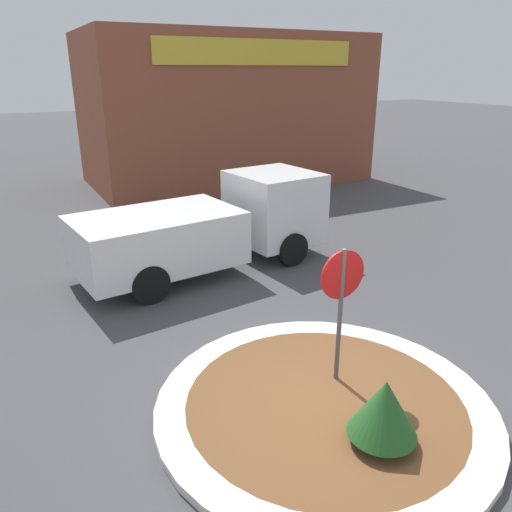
{
  "coord_description": "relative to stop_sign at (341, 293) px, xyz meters",
  "views": [
    {
      "loc": [
        -3.66,
        -4.86,
        4.61
      ],
      "look_at": [
        0.53,
        3.12,
        1.24
      ],
      "focal_mm": 35.0,
      "sensor_mm": 36.0,
      "label": 1
    }
  ],
  "objects": [
    {
      "name": "island_shrub",
      "position": [
        -0.34,
        -1.43,
        -0.91
      ],
      "size": [
        0.89,
        0.89,
        0.91
      ],
      "color": "brown",
      "rests_on": "traffic_island"
    },
    {
      "name": "traffic_island",
      "position": [
        -0.49,
        -0.39,
        -1.5
      ],
      "size": [
        4.86,
        4.86,
        0.13
      ],
      "color": "silver",
      "rests_on": "ground_plane"
    },
    {
      "name": "stop_sign",
      "position": [
        0.0,
        0.0,
        0.0
      ],
      "size": [
        0.74,
        0.07,
        2.25
      ],
      "color": "#4C4C51",
      "rests_on": "ground_plane"
    },
    {
      "name": "ground_plane",
      "position": [
        -0.49,
        -0.39,
        -1.57
      ],
      "size": [
        120.0,
        120.0,
        0.0
      ],
      "primitive_type": "plane",
      "color": "#474749"
    },
    {
      "name": "utility_truck",
      "position": [
        0.25,
        5.48,
        -0.49
      ],
      "size": [
        6.34,
        2.89,
        2.16
      ],
      "rotation": [
        0.0,
        0.0,
        0.12
      ],
      "color": "white",
      "rests_on": "ground_plane"
    },
    {
      "name": "storefront_building",
      "position": [
        5.01,
        15.02,
        1.45
      ],
      "size": [
        11.44,
        6.07,
        6.03
      ],
      "color": "brown",
      "rests_on": "ground_plane"
    }
  ]
}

